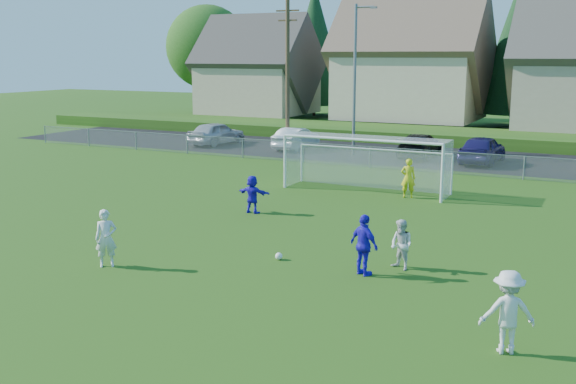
% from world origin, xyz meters
% --- Properties ---
extents(ground, '(160.00, 160.00, 0.00)m').
position_xyz_m(ground, '(0.00, 0.00, 0.00)').
color(ground, '#193D0C').
rests_on(ground, ground).
extents(asphalt_lot, '(60.00, 60.00, 0.00)m').
position_xyz_m(asphalt_lot, '(0.00, 27.50, 0.01)').
color(asphalt_lot, black).
rests_on(asphalt_lot, ground).
extents(grass_embankment, '(70.00, 6.00, 0.80)m').
position_xyz_m(grass_embankment, '(0.00, 35.00, 0.40)').
color(grass_embankment, '#1E420F').
rests_on(grass_embankment, ground).
extents(soccer_ball, '(0.22, 0.22, 0.22)m').
position_xyz_m(soccer_ball, '(1.25, 4.88, 0.11)').
color(soccer_ball, white).
rests_on(soccer_ball, ground).
extents(player_white_a, '(0.73, 0.71, 1.69)m').
position_xyz_m(player_white_a, '(-2.94, 2.08, 0.85)').
color(player_white_a, silver).
rests_on(player_white_a, ground).
extents(player_white_b, '(0.88, 0.82, 1.46)m').
position_xyz_m(player_white_b, '(4.81, 5.64, 0.73)').
color(player_white_b, silver).
rests_on(player_white_b, ground).
extents(player_white_c, '(1.31, 1.05, 1.77)m').
position_xyz_m(player_white_c, '(8.40, 1.26, 0.88)').
color(player_white_c, silver).
rests_on(player_white_c, ground).
extents(player_blue_a, '(1.10, 0.84, 1.74)m').
position_xyz_m(player_blue_a, '(4.03, 4.67, 0.87)').
color(player_blue_a, '#2616CF').
rests_on(player_blue_a, ground).
extents(player_blue_b, '(1.39, 0.49, 1.48)m').
position_xyz_m(player_blue_b, '(-2.48, 9.88, 0.74)').
color(player_blue_b, '#2616CF').
rests_on(player_blue_b, ground).
extents(goalkeeper, '(0.72, 0.58, 1.72)m').
position_xyz_m(goalkeeper, '(2.11, 15.37, 0.86)').
color(goalkeeper, gold).
rests_on(goalkeeper, ground).
extents(car_a, '(2.40, 4.80, 1.57)m').
position_xyz_m(car_a, '(-14.76, 26.58, 0.78)').
color(car_a, '#AEB1B6').
rests_on(car_a, ground).
extents(car_b, '(1.54, 4.27, 1.40)m').
position_xyz_m(car_b, '(-8.88, 27.01, 0.70)').
color(car_b, silver).
rests_on(car_b, ground).
extents(car_d, '(2.13, 4.93, 1.41)m').
position_xyz_m(car_d, '(-0.64, 27.11, 0.71)').
color(car_d, black).
rests_on(car_d, ground).
extents(car_e, '(2.14, 4.77, 1.59)m').
position_xyz_m(car_e, '(3.14, 26.42, 0.80)').
color(car_e, '#1C164F').
rests_on(car_e, ground).
extents(soccer_goal, '(7.42, 1.90, 2.50)m').
position_xyz_m(soccer_goal, '(0.00, 16.05, 1.63)').
color(soccer_goal, white).
rests_on(soccer_goal, ground).
extents(chainlink_fence, '(52.06, 0.06, 1.20)m').
position_xyz_m(chainlink_fence, '(0.00, 22.00, 0.63)').
color(chainlink_fence, gray).
rests_on(chainlink_fence, ground).
extents(streetlight, '(1.38, 0.18, 9.00)m').
position_xyz_m(streetlight, '(-4.45, 26.00, 4.84)').
color(streetlight, slate).
rests_on(streetlight, ground).
extents(utility_pole, '(1.60, 0.26, 10.00)m').
position_xyz_m(utility_pole, '(-9.50, 27.00, 5.15)').
color(utility_pole, '#473321').
rests_on(utility_pole, ground).
extents(houses_row, '(53.90, 11.45, 13.27)m').
position_xyz_m(houses_row, '(1.97, 42.46, 7.33)').
color(houses_row, tan).
rests_on(houses_row, ground).
extents(tree_row, '(65.98, 12.36, 13.80)m').
position_xyz_m(tree_row, '(1.04, 48.74, 6.91)').
color(tree_row, '#382616').
rests_on(tree_row, ground).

